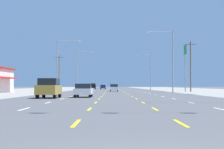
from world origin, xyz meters
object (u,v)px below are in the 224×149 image
sedan_inner_left_farther (103,87)px  suv_far_left_farthest (93,86)px  sedan_far_left_midfar (82,88)px  sedan_inner_left_near (84,90)px  streetlight_left_row_2 (79,68)px  suv_far_left_nearest (49,88)px  hatchback_center_turn_mid (114,88)px  pole_sign_right_row_2 (185,58)px  streetlight_right_row_2 (149,69)px  streetlight_left_row_1 (60,62)px  sedan_far_left_far (86,88)px  streetlight_right_row_1 (170,57)px

sedan_inner_left_farther → suv_far_left_farthest: size_ratio=0.92×
sedan_far_left_midfar → sedan_inner_left_farther: (3.59, 43.49, 0.00)m
sedan_inner_left_near → streetlight_left_row_2: streetlight_left_row_2 is taller
suv_far_left_nearest → hatchback_center_turn_mid: 43.09m
hatchback_center_turn_mid → pole_sign_right_row_2: size_ratio=0.41×
pole_sign_right_row_2 → streetlight_right_row_2: (-4.79, 26.56, -1.26)m
sedan_inner_left_farther → suv_far_left_farthest: (-3.59, 3.35, 0.27)m
sedan_inner_left_farther → streetlight_left_row_1: streetlight_left_row_1 is taller
sedan_inner_left_farther → suv_far_left_farthest: bearing=136.9°
pole_sign_right_row_2 → streetlight_left_row_1: (-24.23, -11.27, -1.57)m
sedan_inner_left_farther → suv_far_left_nearest: bearing=-92.1°
hatchback_center_turn_mid → sedan_inner_left_farther: (-3.46, 46.06, -0.03)m
sedan_inner_left_near → sedan_far_left_far: (-3.32, 52.13, 0.00)m
sedan_far_left_far → streetlight_right_row_1: bearing=-58.2°
hatchback_center_turn_mid → streetlight_left_row_1: 18.11m
sedan_inner_left_near → streetlight_left_row_1: bearing=103.5°
sedan_inner_left_near → streetlight_right_row_2: streetlight_right_row_2 is taller
pole_sign_right_row_2 → streetlight_right_row_1: bearing=-113.2°
suv_far_left_nearest → sedan_far_left_midfar: 45.12m
sedan_inner_left_farther → hatchback_center_turn_mid: bearing=-85.7°
sedan_far_left_far → sedan_inner_left_farther: size_ratio=1.00×
sedan_far_left_far → streetlight_right_row_2: streetlight_right_row_2 is taller
sedan_far_left_midfar → streetlight_right_row_2: (16.92, 20.61, 5.02)m
sedan_far_left_far → streetlight_left_row_1: bearing=-95.9°
streetlight_right_row_1 → streetlight_right_row_2: (0.05, 37.83, -0.57)m
suv_far_left_nearest → sedan_inner_left_near: suv_far_left_nearest is taller
suv_far_left_nearest → sedan_inner_left_farther: bearing=87.9°
sedan_far_left_midfar → suv_far_left_farthest: suv_far_left_farthest is taller
suv_far_left_nearest → streetlight_right_row_2: 67.98m
streetlight_left_row_1 → streetlight_left_row_2: streetlight_left_row_2 is taller
sedan_far_left_midfar → streetlight_right_row_2: bearing=50.6°
sedan_far_left_far → streetlight_left_row_1: size_ratio=0.48×
sedan_inner_left_farther → sedan_far_left_far: bearing=-95.7°
suv_far_left_farthest → streetlight_right_row_1: (16.87, -64.06, 5.31)m
suv_far_left_nearest → streetlight_left_row_2: bearing=92.5°
hatchback_center_turn_mid → suv_far_left_farthest: (-7.05, 49.42, 0.24)m
sedan_inner_left_near → sedan_inner_left_farther: size_ratio=1.00×
sedan_inner_left_near → hatchback_center_turn_mid: size_ratio=1.15×
sedan_inner_left_farther → streetlight_left_row_2: bearing=-105.1°
suv_far_left_farthest → streetlight_right_row_1: size_ratio=0.45×
hatchback_center_turn_mid → suv_far_left_nearest: bearing=-99.1°
suv_far_left_farthest → streetlight_right_row_2: size_ratio=0.49×
suv_far_left_nearest → streetlight_right_row_1: bearing=59.2°
sedan_far_left_far → sedan_inner_left_farther: (3.36, 33.92, 0.00)m
sedan_inner_left_near → pole_sign_right_row_2: pole_sign_right_row_2 is taller
hatchback_center_turn_mid → sedan_inner_left_farther: hatchback_center_turn_mid is taller
sedan_far_left_far → sedan_far_left_midfar: bearing=-91.4°
suv_far_left_nearest → streetlight_left_row_1: (-2.79, 27.91, 4.44)m
streetlight_right_row_1 → sedan_far_left_midfar: bearing=134.4°
sedan_inner_left_farther → streetlight_left_row_1: size_ratio=0.48×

